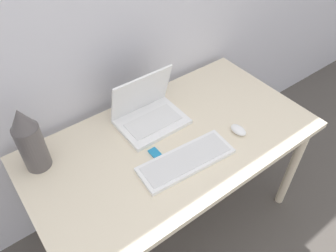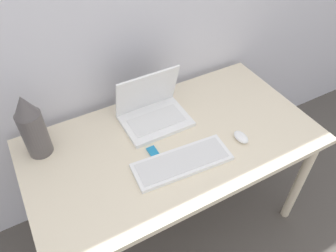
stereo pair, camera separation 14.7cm
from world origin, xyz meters
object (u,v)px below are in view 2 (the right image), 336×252
(keyboard, at_px, (182,162))
(laptop, at_px, (153,110))
(mouse, at_px, (241,137))
(mp3_player, at_px, (153,152))
(vase, at_px, (32,126))

(keyboard, bearing_deg, laptop, 86.65)
(mouse, xyz_separation_m, mp3_player, (-0.40, 0.13, -0.01))
(laptop, xyz_separation_m, keyboard, (-0.02, -0.32, -0.04))
(laptop, height_order, vase, vase)
(keyboard, relative_size, mp3_player, 7.23)
(keyboard, bearing_deg, vase, 144.71)
(mouse, height_order, mp3_player, mouse)
(keyboard, distance_m, mouse, 0.32)
(mouse, xyz_separation_m, vase, (-0.84, 0.38, 0.14))
(keyboard, xyz_separation_m, mp3_player, (-0.08, 0.12, -0.01))
(laptop, relative_size, keyboard, 0.72)
(laptop, distance_m, vase, 0.56)
(laptop, xyz_separation_m, vase, (-0.54, 0.05, 0.10))
(mp3_player, bearing_deg, keyboard, -54.68)
(vase, height_order, mp3_player, vase)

